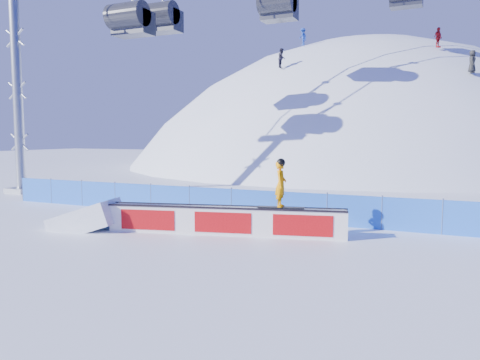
% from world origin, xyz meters
% --- Properties ---
extents(ground, '(160.00, 160.00, 0.00)m').
position_xyz_m(ground, '(0.00, 0.00, 0.00)').
color(ground, white).
rests_on(ground, ground).
extents(snow_hill, '(64.00, 64.00, 64.00)m').
position_xyz_m(snow_hill, '(0.00, 42.00, -18.00)').
color(snow_hill, white).
rests_on(snow_hill, ground).
extents(safety_fence, '(22.05, 0.05, 1.30)m').
position_xyz_m(safety_fence, '(0.00, 4.50, 0.60)').
color(safety_fence, blue).
rests_on(safety_fence, ground).
extents(rail_box, '(8.16, 2.48, 0.99)m').
position_xyz_m(rail_box, '(2.20, 1.42, 0.49)').
color(rail_box, white).
rests_on(rail_box, ground).
extents(snow_ramp, '(2.75, 2.07, 1.53)m').
position_xyz_m(snow_ramp, '(-2.82, 0.22, 0.00)').
color(snow_ramp, white).
rests_on(snow_ramp, ground).
extents(snowboarder, '(1.60, 0.64, 1.65)m').
position_xyz_m(snowboarder, '(4.07, 1.87, 1.80)').
color(snowboarder, black).
rests_on(snowboarder, rail_box).
extents(distant_skiers, '(15.48, 7.73, 5.77)m').
position_xyz_m(distant_skiers, '(1.18, 28.82, 11.00)').
color(distant_skiers, black).
rests_on(distant_skiers, ground).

